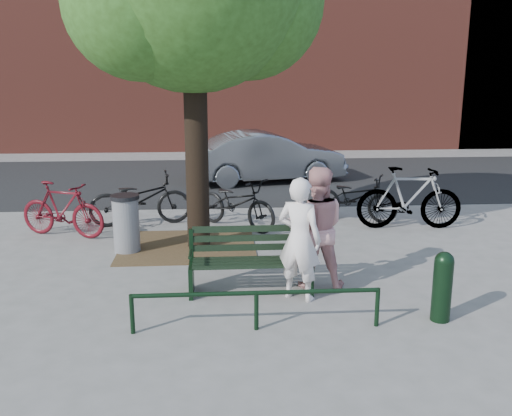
{
  "coord_description": "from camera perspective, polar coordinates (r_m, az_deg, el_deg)",
  "views": [
    {
      "loc": [
        -0.44,
        -7.63,
        3.14
      ],
      "look_at": [
        0.15,
        1.0,
        0.99
      ],
      "focal_mm": 40.0,
      "sensor_mm": 36.0,
      "label": 1
    }
  ],
  "objects": [
    {
      "name": "park_bench",
      "position": [
        8.16,
        -0.58,
        -5.09
      ],
      "size": [
        1.74,
        0.54,
        0.97
      ],
      "color": "black",
      "rests_on": "ground"
    },
    {
      "name": "bicycle_a",
      "position": [
        11.77,
        -11.5,
        0.87
      ],
      "size": [
        2.13,
        1.05,
        1.07
      ],
      "primitive_type": "imported",
      "rotation": [
        0.0,
        0.0,
        1.74
      ],
      "color": "black",
      "rests_on": "ground"
    },
    {
      "name": "dirt_pit",
      "position": [
        10.33,
        -6.83,
        -3.81
      ],
      "size": [
        2.4,
        2.0,
        0.02
      ],
      "primitive_type": "cube",
      "color": "brown",
      "rests_on": "ground"
    },
    {
      "name": "bicycle_b",
      "position": [
        11.34,
        -18.81,
        -0.13
      ],
      "size": [
        1.83,
        1.08,
        1.06
      ],
      "primitive_type": "imported",
      "rotation": [
        0.0,
        0.0,
        1.21
      ],
      "color": "#4E0B12",
      "rests_on": "ground"
    },
    {
      "name": "guard_railing",
      "position": [
        7.0,
        0.04,
        -9.07
      ],
      "size": [
        3.06,
        0.06,
        0.51
      ],
      "color": "black",
      "rests_on": "ground"
    },
    {
      "name": "parked_car",
      "position": [
        15.91,
        1.1,
        5.13
      ],
      "size": [
        4.5,
        2.33,
        1.41
      ],
      "primitive_type": "imported",
      "rotation": [
        0.0,
        0.0,
        1.77
      ],
      "color": "slate",
      "rests_on": "ground"
    },
    {
      "name": "litter_bin",
      "position": [
        10.1,
        -12.86,
        -1.5
      ],
      "size": [
        0.49,
        0.49,
        1.01
      ],
      "color": "gray",
      "rests_on": "ground"
    },
    {
      "name": "person_left",
      "position": [
        7.79,
        4.36,
        -3.12
      ],
      "size": [
        0.75,
        0.68,
        1.72
      ],
      "primitive_type": "imported",
      "rotation": [
        0.0,
        0.0,
        2.58
      ],
      "color": "white",
      "rests_on": "ground"
    },
    {
      "name": "bollard",
      "position": [
        7.59,
        18.15,
        -7.24
      ],
      "size": [
        0.24,
        0.24,
        0.91
      ],
      "color": "black",
      "rests_on": "ground"
    },
    {
      "name": "bicycle_c",
      "position": [
        11.33,
        -2.0,
        0.5
      ],
      "size": [
        1.9,
        1.8,
        1.02
      ],
      "primitive_type": "imported",
      "rotation": [
        0.0,
        0.0,
        0.84
      ],
      "color": "black",
      "rests_on": "ground"
    },
    {
      "name": "road",
      "position": [
        16.43,
        -2.29,
        2.93
      ],
      "size": [
        40.0,
        7.0,
        0.01
      ],
      "primitive_type": "cube",
      "color": "black",
      "rests_on": "ground"
    },
    {
      "name": "person_right",
      "position": [
        8.21,
        6.02,
        -2.02
      ],
      "size": [
        0.93,
        0.76,
        1.78
      ],
      "primitive_type": "imported",
      "rotation": [
        0.0,
        0.0,
        3.04
      ],
      "color": "#D59592",
      "rests_on": "ground"
    },
    {
      "name": "ground",
      "position": [
        8.26,
        -0.54,
        -8.4
      ],
      "size": [
        90.0,
        90.0,
        0.0
      ],
      "primitive_type": "plane",
      "color": "gray",
      "rests_on": "ground"
    },
    {
      "name": "bicycle_e",
      "position": [
        12.1,
        9.79,
        1.05
      ],
      "size": [
        1.92,
        1.45,
        0.97
      ],
      "primitive_type": "imported",
      "rotation": [
        0.0,
        0.0,
        1.07
      ],
      "color": "black",
      "rests_on": "ground"
    },
    {
      "name": "bicycle_d",
      "position": [
        11.66,
        15.09,
        0.98
      ],
      "size": [
        2.11,
        0.73,
        1.25
      ],
      "primitive_type": "imported",
      "rotation": [
        0.0,
        0.0,
        1.5
      ],
      "color": "gray",
      "rests_on": "ground"
    }
  ]
}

